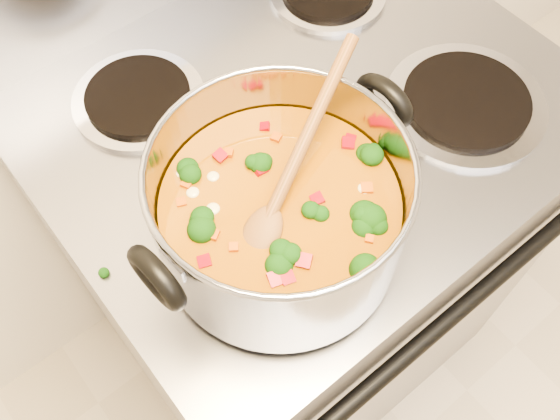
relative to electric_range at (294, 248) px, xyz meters
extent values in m
cube|color=gray|center=(0.00, 0.00, -0.01)|extent=(0.75, 0.65, 0.92)
cylinder|color=black|center=(0.00, -0.34, 0.33)|extent=(0.64, 0.02, 0.02)
cylinder|color=#A5A5AD|center=(-0.18, -0.15, 0.46)|extent=(0.23, 0.23, 0.01)
cylinder|color=black|center=(-0.18, -0.15, 0.46)|extent=(0.18, 0.18, 0.01)
cylinder|color=#A5A5AD|center=(0.18, -0.15, 0.46)|extent=(0.23, 0.23, 0.01)
cylinder|color=black|center=(0.18, -0.15, 0.46)|extent=(0.18, 0.18, 0.01)
cylinder|color=#A5A5AD|center=(-0.18, 0.15, 0.46)|extent=(0.19, 0.19, 0.01)
cylinder|color=black|center=(-0.18, 0.15, 0.46)|extent=(0.15, 0.15, 0.01)
cylinder|color=#96969D|center=(-0.17, -0.16, 0.55)|extent=(0.28, 0.28, 0.15)
torus|color=#96969D|center=(-0.17, -0.16, 0.62)|extent=(0.28, 0.28, 0.01)
cylinder|color=#87540C|center=(-0.17, -0.16, 0.52)|extent=(0.26, 0.26, 0.09)
torus|color=black|center=(-0.32, -0.17, 0.60)|extent=(0.03, 0.08, 0.08)
torus|color=black|center=(-0.01, -0.15, 0.60)|extent=(0.03, 0.08, 0.08)
ellipsoid|color=black|center=(-0.12, -0.19, 0.56)|extent=(0.04, 0.04, 0.03)
ellipsoid|color=black|center=(-0.13, -0.21, 0.56)|extent=(0.04, 0.04, 0.03)
ellipsoid|color=black|center=(-0.09, -0.20, 0.56)|extent=(0.04, 0.04, 0.03)
ellipsoid|color=black|center=(-0.20, -0.08, 0.56)|extent=(0.04, 0.04, 0.03)
ellipsoid|color=black|center=(-0.06, -0.13, 0.56)|extent=(0.04, 0.04, 0.03)
ellipsoid|color=black|center=(-0.06, -0.16, 0.56)|extent=(0.04, 0.04, 0.03)
ellipsoid|color=black|center=(-0.21, -0.25, 0.56)|extent=(0.04, 0.04, 0.03)
ellipsoid|color=black|center=(-0.21, -0.16, 0.56)|extent=(0.04, 0.04, 0.03)
ellipsoid|color=black|center=(-0.23, -0.07, 0.56)|extent=(0.04, 0.04, 0.03)
ellipsoid|color=#9D0508|center=(-0.28, -0.17, 0.56)|extent=(0.01, 0.01, 0.01)
ellipsoid|color=#9D0508|center=(-0.19, -0.20, 0.56)|extent=(0.01, 0.01, 0.01)
ellipsoid|color=#9D0508|center=(-0.16, -0.26, 0.56)|extent=(0.01, 0.01, 0.01)
ellipsoid|color=#9D0508|center=(-0.12, -0.21, 0.56)|extent=(0.01, 0.01, 0.01)
ellipsoid|color=#9D0508|center=(-0.24, -0.23, 0.56)|extent=(0.01, 0.01, 0.01)
ellipsoid|color=#9D0508|center=(-0.12, -0.23, 0.56)|extent=(0.01, 0.01, 0.01)
ellipsoid|color=#9D0508|center=(-0.20, -0.19, 0.56)|extent=(0.01, 0.01, 0.01)
ellipsoid|color=#9D0508|center=(-0.15, -0.22, 0.56)|extent=(0.01, 0.01, 0.01)
ellipsoid|color=#9D0508|center=(-0.08, -0.22, 0.56)|extent=(0.01, 0.01, 0.01)
ellipsoid|color=#9D0508|center=(-0.22, -0.13, 0.56)|extent=(0.01, 0.01, 0.01)
ellipsoid|color=#AC4609|center=(-0.14, -0.25, 0.56)|extent=(0.01, 0.01, 0.01)
ellipsoid|color=#AC4609|center=(-0.12, -0.24, 0.56)|extent=(0.01, 0.01, 0.01)
ellipsoid|color=#AC4609|center=(-0.14, -0.24, 0.56)|extent=(0.01, 0.01, 0.01)
ellipsoid|color=#AC4609|center=(-0.27, -0.15, 0.56)|extent=(0.01, 0.01, 0.01)
ellipsoid|color=#AC4609|center=(-0.28, -0.18, 0.56)|extent=(0.01, 0.01, 0.01)
ellipsoid|color=#AC4609|center=(-0.22, -0.20, 0.56)|extent=(0.01, 0.01, 0.01)
ellipsoid|color=#AC4609|center=(-0.12, -0.13, 0.56)|extent=(0.01, 0.01, 0.01)
ellipsoid|color=#AC4609|center=(-0.08, -0.11, 0.56)|extent=(0.01, 0.01, 0.01)
ellipsoid|color=#AC4609|center=(-0.17, -0.17, 0.56)|extent=(0.01, 0.01, 0.01)
ellipsoid|color=beige|center=(-0.08, -0.14, 0.56)|extent=(0.02, 0.02, 0.01)
ellipsoid|color=beige|center=(-0.16, -0.16, 0.56)|extent=(0.02, 0.02, 0.01)
ellipsoid|color=beige|center=(-0.24, -0.10, 0.56)|extent=(0.02, 0.02, 0.01)
ellipsoid|color=beige|center=(-0.13, -0.24, 0.56)|extent=(0.02, 0.02, 0.01)
ellipsoid|color=beige|center=(-0.18, -0.11, 0.56)|extent=(0.02, 0.02, 0.01)
ellipsoid|color=beige|center=(-0.24, -0.20, 0.56)|extent=(0.02, 0.02, 0.01)
ellipsoid|color=brown|center=(-0.21, -0.18, 0.56)|extent=(0.08, 0.07, 0.04)
cylinder|color=brown|center=(-0.11, -0.13, 0.60)|extent=(0.22, 0.11, 0.10)
ellipsoid|color=black|center=(0.01, -0.29, 0.46)|extent=(0.01, 0.01, 0.01)
ellipsoid|color=black|center=(-0.35, -0.10, 0.46)|extent=(0.01, 0.01, 0.01)
camera|label=1|loc=(-0.39, -0.43, 1.14)|focal=40.00mm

